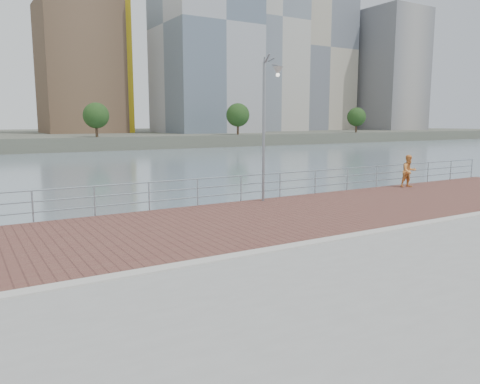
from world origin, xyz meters
TOP-DOWN VIEW (x-y plane):
  - water at (0.00, 0.00)m, footprint 400.00×400.00m
  - seawall at (0.00, -5.00)m, footprint 40.00×24.00m
  - brick_lane at (0.00, 3.60)m, footprint 40.00×6.80m
  - curb at (0.00, 0.00)m, footprint 40.00×0.40m
  - guardrail at (0.00, 7.00)m, footprint 39.06×0.06m
  - street_lamp at (3.89, 6.07)m, footprint 0.42×1.23m
  - bystander at (12.69, 6.12)m, footprint 0.94×0.82m
  - skyline at (30.41, 104.53)m, footprint 233.00×41.00m
  - shoreline_trees at (9.08, 77.00)m, footprint 144.47×5.15m

SIDE VIEW (x-z plane):
  - water at x=0.00m, z-range -2.00..-2.00m
  - seawall at x=0.00m, z-range -2.00..0.00m
  - brick_lane at x=0.00m, z-range 0.00..0.02m
  - curb at x=0.00m, z-range 0.00..0.06m
  - guardrail at x=0.00m, z-range 0.13..1.25m
  - bystander at x=12.69m, z-range 0.02..1.68m
  - street_lamp at x=3.89m, z-range 1.22..7.04m
  - shoreline_trees at x=9.08m, z-range 0.98..7.86m
  - skyline at x=30.41m, z-range -7.62..54.80m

